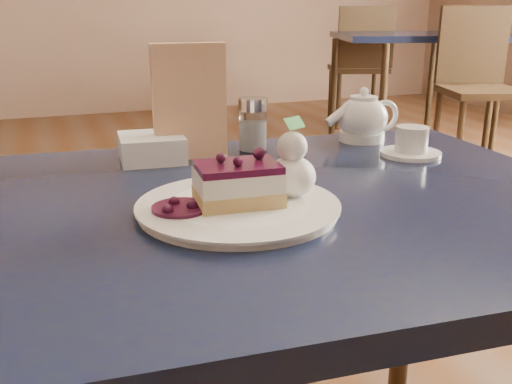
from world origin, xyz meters
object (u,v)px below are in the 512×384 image
object	(u,v)px
tea_set	(372,124)
dessert_plate	(238,208)
main_table	(231,248)
cheesecake_slice	(238,184)
bg_table_far_right	(406,133)

from	to	relation	value
tea_set	dessert_plate	bearing A→B (deg)	-143.12
main_table	dessert_plate	world-z (taller)	dessert_plate
main_table	tea_set	distance (m)	0.48
dessert_plate	tea_set	bearing A→B (deg)	36.88
main_table	cheesecake_slice	distance (m)	0.12
main_table	bg_table_far_right	bearing A→B (deg)	54.85
cheesecake_slice	main_table	bearing A→B (deg)	90.00
cheesecake_slice	dessert_plate	bearing A→B (deg)	-40.67
tea_set	bg_table_far_right	distance (m)	3.31
main_table	cheesecake_slice	size ratio (longest dim) A/B	9.97
dessert_plate	main_table	bearing A→B (deg)	85.67
main_table	bg_table_far_right	size ratio (longest dim) A/B	0.61
bg_table_far_right	dessert_plate	bearing A→B (deg)	-111.13
cheesecake_slice	tea_set	bearing A→B (deg)	41.21
dessert_plate	tea_set	size ratio (longest dim) A/B	1.08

